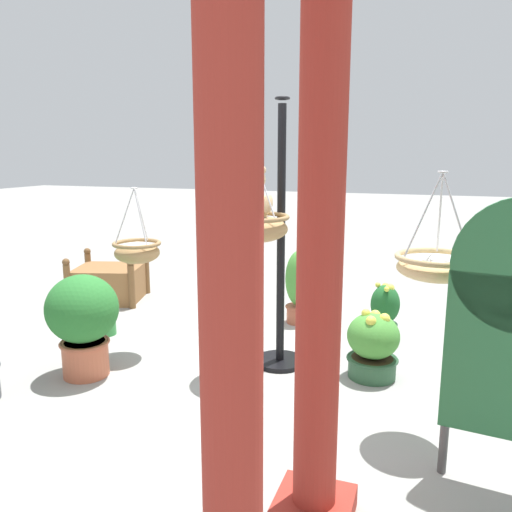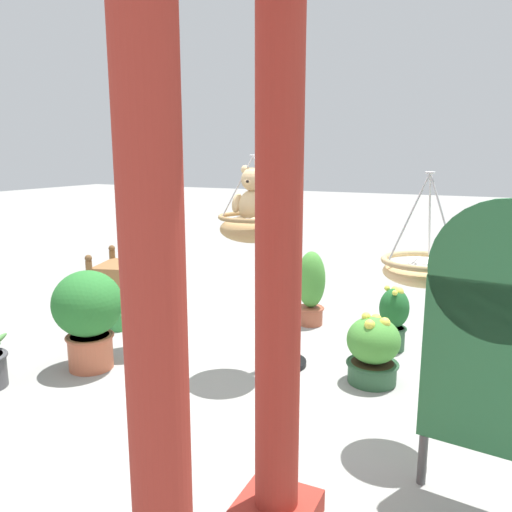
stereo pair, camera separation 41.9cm
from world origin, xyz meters
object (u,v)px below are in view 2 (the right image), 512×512
(potted_plant_bushy_green, at_px, (373,350))
(potted_plant_broad_leaf, at_px, (394,317))
(display_pole_central, at_px, (282,289))
(potted_plant_trailing_ivy, at_px, (88,313))
(greenhouse_pillar_far_back, at_px, (155,324))
(wooden_planter_box, at_px, (130,278))
(hanging_basket_left_high, at_px, (424,270))
(watering_can, at_px, (119,320))
(hanging_basket_with_teddy, at_px, (253,227))
(greenhouse_pillar_left, at_px, (278,270))
(display_sign_board, at_px, (498,333))
(potted_plant_tall_leafy, at_px, (311,288))
(teddy_bear, at_px, (252,200))
(hanging_basket_right_low, at_px, (144,249))

(potted_plant_bushy_green, height_order, potted_plant_broad_leaf, potted_plant_broad_leaf)
(display_pole_central, relative_size, potted_plant_trailing_ivy, 2.64)
(greenhouse_pillar_far_back, bearing_deg, wooden_planter_box, -49.71)
(hanging_basket_left_high, relative_size, watering_can, 1.92)
(hanging_basket_with_teddy, bearing_deg, watering_can, -11.89)
(hanging_basket_left_high, bearing_deg, potted_plant_trailing_ivy, -0.69)
(greenhouse_pillar_left, xyz_separation_m, display_sign_board, (-0.93, -0.60, -0.35))
(greenhouse_pillar_left, relative_size, potted_plant_bushy_green, 4.67)
(greenhouse_pillar_left, height_order, potted_plant_tall_leafy, greenhouse_pillar_left)
(potted_plant_tall_leafy, height_order, watering_can, potted_plant_tall_leafy)
(greenhouse_pillar_left, xyz_separation_m, watering_can, (2.63, -1.95, -1.20))
(potted_plant_tall_leafy, relative_size, display_sign_board, 0.50)
(teddy_bear, xyz_separation_m, potted_plant_bushy_green, (-0.95, -0.26, -1.18))
(hanging_basket_left_high, bearing_deg, greenhouse_pillar_far_back, 70.26)
(hanging_basket_with_teddy, xyz_separation_m, potted_plant_tall_leafy, (-0.02, -1.38, -0.84))
(teddy_bear, relative_size, display_sign_board, 0.30)
(hanging_basket_left_high, bearing_deg, hanging_basket_with_teddy, -21.55)
(teddy_bear, height_order, display_sign_board, teddy_bear)
(greenhouse_pillar_left, height_order, potted_plant_broad_leaf, greenhouse_pillar_left)
(potted_plant_tall_leafy, relative_size, watering_can, 2.30)
(greenhouse_pillar_far_back, xyz_separation_m, display_sign_board, (-1.06, -1.35, -0.31))
(potted_plant_broad_leaf, bearing_deg, hanging_basket_with_teddy, 46.57)
(hanging_basket_with_teddy, height_order, potted_plant_trailing_ivy, hanging_basket_with_teddy)
(hanging_basket_right_low, bearing_deg, display_sign_board, 160.73)
(display_sign_board, bearing_deg, teddy_bear, -27.79)
(greenhouse_pillar_left, relative_size, potted_plant_broad_leaf, 4.40)
(display_pole_central, relative_size, potted_plant_bushy_green, 3.92)
(hanging_basket_left_high, distance_m, potted_plant_bushy_green, 1.25)
(hanging_basket_with_teddy, distance_m, hanging_basket_right_low, 1.16)
(hanging_basket_with_teddy, distance_m, wooden_planter_box, 3.03)
(teddy_bear, bearing_deg, hanging_basket_left_high, 159.28)
(display_sign_board, bearing_deg, potted_plant_broad_leaf, -67.12)
(display_pole_central, bearing_deg, hanging_basket_left_high, 147.19)
(hanging_basket_right_low, xyz_separation_m, potted_plant_bushy_green, (-2.08, -0.19, -0.69))
(display_pole_central, xyz_separation_m, potted_plant_tall_leafy, (0.13, -1.13, -0.28))
(wooden_planter_box, height_order, watering_can, wooden_planter_box)
(potted_plant_trailing_ivy, relative_size, potted_plant_broad_leaf, 1.40)
(greenhouse_pillar_far_back, relative_size, potted_plant_bushy_green, 4.54)
(wooden_planter_box, bearing_deg, hanging_basket_right_low, 133.50)
(display_pole_central, bearing_deg, potted_plant_broad_leaf, -136.64)
(teddy_bear, height_order, hanging_basket_left_high, teddy_bear)
(greenhouse_pillar_left, bearing_deg, potted_plant_broad_leaf, -91.93)
(hanging_basket_left_high, distance_m, potted_plant_tall_leafy, 2.48)
(watering_can, bearing_deg, potted_plant_tall_leafy, -150.21)
(potted_plant_trailing_ivy, bearing_deg, potted_plant_tall_leafy, -125.02)
(teddy_bear, distance_m, hanging_basket_left_high, 1.52)
(hanging_basket_right_low, distance_m, potted_plant_broad_leaf, 2.40)
(greenhouse_pillar_left, relative_size, potted_plant_trailing_ivy, 3.15)
(potted_plant_bushy_green, height_order, display_sign_board, display_sign_board)
(greenhouse_pillar_left, distance_m, wooden_planter_box, 4.63)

